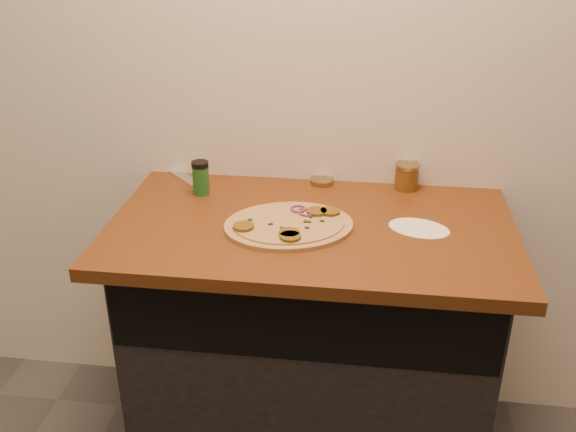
# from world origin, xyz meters

# --- Properties ---
(room_shell) EXTENTS (4.02, 3.52, 2.71)m
(room_shell) POSITION_xyz_m (0.00, 0.00, 1.70)
(room_shell) COLOR silver
(room_shell) RESTS_ON ground
(cabinet) EXTENTS (1.10, 0.60, 0.86)m
(cabinet) POSITION_xyz_m (0.00, 1.45, 0.43)
(cabinet) COLOR black
(cabinet) RESTS_ON ground
(countertop) EXTENTS (1.20, 0.70, 0.04)m
(countertop) POSITION_xyz_m (0.00, 1.42, 0.88)
(countertop) COLOR #653113
(countertop) RESTS_ON cabinet
(pizza) EXTENTS (0.46, 0.46, 0.03)m
(pizza) POSITION_xyz_m (-0.06, 1.38, 0.91)
(pizza) COLOR tan
(pizza) RESTS_ON countertop
(chefs_knife) EXTENTS (0.23, 0.24, 0.02)m
(chefs_knife) POSITION_xyz_m (-0.54, 1.77, 0.91)
(chefs_knife) COLOR #B7BAC1
(chefs_knife) RESTS_ON countertop
(mason_jar_lid) EXTENTS (0.10, 0.10, 0.02)m
(mason_jar_lid) POSITION_xyz_m (0.01, 1.72, 0.91)
(mason_jar_lid) COLOR #927E55
(mason_jar_lid) RESTS_ON countertop
(salsa_jar) EXTENTS (0.08, 0.08, 0.09)m
(salsa_jar) POSITION_xyz_m (0.29, 1.71, 0.94)
(salsa_jar) COLOR #9D160F
(salsa_jar) RESTS_ON countertop
(spice_shaker) EXTENTS (0.06, 0.06, 0.11)m
(spice_shaker) POSITION_xyz_m (-0.38, 1.58, 0.96)
(spice_shaker) COLOR #1E6023
(spice_shaker) RESTS_ON countertop
(flour_spill) EXTENTS (0.22, 0.22, 0.00)m
(flour_spill) POSITION_xyz_m (0.31, 1.42, 0.90)
(flour_spill) COLOR white
(flour_spill) RESTS_ON countertop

